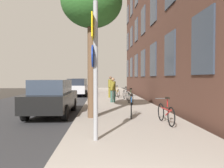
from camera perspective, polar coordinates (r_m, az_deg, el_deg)
ground_plane at (r=17.11m, az=-10.91°, el=-4.20°), size 41.80×41.80×0.00m
road_asphalt at (r=17.53m, az=-17.74°, el=-4.09°), size 7.00×38.00×0.01m
sidewalk at (r=16.97m, az=0.90°, el=-4.02°), size 4.20×38.00×0.12m
sign_post at (r=5.73m, az=-4.43°, el=5.51°), size 0.15×0.60×3.54m
traffic_light at (r=23.23m, az=-4.06°, el=4.16°), size 0.43×0.24×3.86m
tree_near at (r=9.49m, az=-5.19°, el=19.66°), size 2.44×2.44×5.68m
bicycle_0 at (r=8.08m, az=13.54°, el=-7.23°), size 0.42×1.70×0.94m
bicycle_1 at (r=9.29m, az=4.94°, el=-6.06°), size 0.42×1.66×0.93m
bicycle_2 at (r=13.77m, az=4.71°, el=-3.48°), size 0.42×1.69×0.98m
bicycle_3 at (r=16.51m, az=3.47°, el=-2.67°), size 0.42×1.66×0.96m
bicycle_4 at (r=18.57m, az=1.18°, el=-2.19°), size 0.49×1.69×0.96m
pedestrian_0 at (r=14.60m, az=0.24°, el=-1.10°), size 0.37×0.37×1.60m
pedestrian_1 at (r=18.08m, az=-0.39°, el=-0.37°), size 0.53×0.53×1.71m
car_0 at (r=10.58m, az=-14.95°, el=-3.22°), size 1.78×4.38×1.62m
car_1 at (r=21.19m, az=-8.76°, el=-0.80°), size 2.00×4.10×1.62m
car_2 at (r=28.54m, az=-8.36°, el=-0.19°), size 1.77×4.03×1.62m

